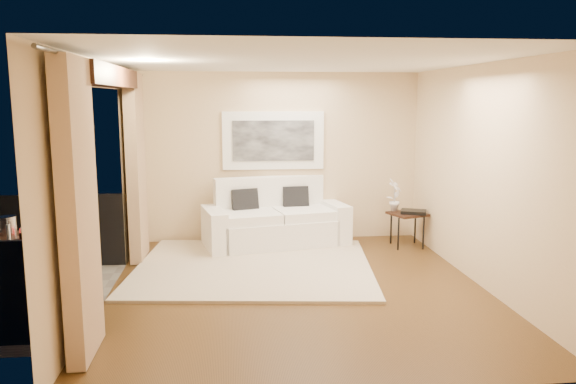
{
  "coord_description": "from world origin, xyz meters",
  "views": [
    {
      "loc": [
        -0.8,
        -6.47,
        2.27
      ],
      "look_at": [
        -0.03,
        0.86,
        1.05
      ],
      "focal_mm": 35.0,
      "sensor_mm": 36.0,
      "label": 1
    }
  ],
  "objects": [
    {
      "name": "rug",
      "position": [
        -0.5,
        0.9,
        0.02
      ],
      "size": [
        3.44,
        3.09,
        0.04
      ],
      "primitive_type": "cube",
      "rotation": [
        0.0,
        0.0,
        -0.11
      ],
      "color": "beige",
      "rests_on": "floor"
    },
    {
      "name": "ice_bucket",
      "position": [
        -3.18,
        -0.31,
        0.93
      ],
      "size": [
        0.18,
        0.18,
        0.2
      ],
      "primitive_type": "cylinder",
      "color": "silver",
      "rests_on": "bistro_table"
    },
    {
      "name": "tray",
      "position": [
        2.01,
        1.75,
        0.56
      ],
      "size": [
        0.45,
        0.4,
        0.05
      ],
      "primitive_type": "cube",
      "rotation": [
        0.0,
        0.0,
        -0.36
      ],
      "color": "black",
      "rests_on": "side_table"
    },
    {
      "name": "bistro_table",
      "position": [
        -3.07,
        -0.46,
        0.75
      ],
      "size": [
        0.78,
        0.78,
        0.83
      ],
      "rotation": [
        0.0,
        0.0,
        0.12
      ],
      "color": "black",
      "rests_on": "balcony"
    },
    {
      "name": "vase",
      "position": [
        -3.06,
        -0.64,
        0.92
      ],
      "size": [
        0.04,
        0.04,
        0.18
      ],
      "primitive_type": "cylinder",
      "color": "white",
      "rests_on": "bistro_table"
    },
    {
      "name": "glass_b",
      "position": [
        -2.9,
        -0.46,
        0.89
      ],
      "size": [
        0.06,
        0.06,
        0.12
      ],
      "primitive_type": "cylinder",
      "color": "silver",
      "rests_on": "bistro_table"
    },
    {
      "name": "room_shell",
      "position": [
        -2.13,
        0.0,
        2.52
      ],
      "size": [
        5.0,
        6.4,
        5.0
      ],
      "color": "white",
      "rests_on": "ground"
    },
    {
      "name": "floor",
      "position": [
        0.0,
        0.0,
        0.0
      ],
      "size": [
        5.0,
        5.0,
        0.0
      ],
      "primitive_type": "plane",
      "color": "#513618",
      "rests_on": "ground"
    },
    {
      "name": "curtains",
      "position": [
        -2.11,
        0.0,
        1.34
      ],
      "size": [
        0.16,
        4.8,
        2.64
      ],
      "color": "tan",
      "rests_on": "ground"
    },
    {
      "name": "glass_a",
      "position": [
        -2.95,
        -0.52,
        0.89
      ],
      "size": [
        0.06,
        0.06,
        0.12
      ],
      "primitive_type": "cylinder",
      "color": "white",
      "rests_on": "bistro_table"
    },
    {
      "name": "balcony_chair_near",
      "position": [
        -2.74,
        -0.87,
        0.55
      ],
      "size": [
        0.52,
        0.52,
        0.95
      ],
      "rotation": [
        0.0,
        0.0,
        -0.34
      ],
      "color": "black",
      "rests_on": "balcony"
    },
    {
      "name": "orchid",
      "position": [
        1.76,
        1.96,
        0.79
      ],
      "size": [
        0.32,
        0.33,
        0.52
      ],
      "primitive_type": "imported",
      "rotation": [
        0.0,
        0.0,
        0.86
      ],
      "color": "white",
      "rests_on": "side_table"
    },
    {
      "name": "side_table",
      "position": [
        1.93,
        1.8,
        0.48
      ],
      "size": [
        0.63,
        0.63,
        0.54
      ],
      "rotation": [
        0.0,
        0.0,
        0.35
      ],
      "color": "black",
      "rests_on": "floor"
    },
    {
      "name": "balcony_chair_far",
      "position": [
        -3.0,
        0.69,
        0.58
      ],
      "size": [
        0.55,
        0.56,
        1.0
      ],
      "rotation": [
        0.0,
        0.0,
        3.49
      ],
      "color": "black",
      "rests_on": "balcony"
    },
    {
      "name": "candle",
      "position": [
        -3.02,
        -0.35,
        0.87
      ],
      "size": [
        0.06,
        0.06,
        0.07
      ],
      "primitive_type": "cylinder",
      "color": "red",
      "rests_on": "bistro_table"
    },
    {
      "name": "artwork",
      "position": [
        -0.1,
        2.46,
        1.62
      ],
      "size": [
        1.62,
        0.07,
        0.92
      ],
      "color": "white",
      "rests_on": "room_shell"
    },
    {
      "name": "sofa",
      "position": [
        -0.12,
        2.1,
        0.37
      ],
      "size": [
        2.33,
        1.37,
        1.05
      ],
      "rotation": [
        0.0,
        0.0,
        0.21
      ],
      "color": "white",
      "rests_on": "floor"
    },
    {
      "name": "balcony",
      "position": [
        -3.31,
        0.0,
        0.18
      ],
      "size": [
        1.81,
        2.6,
        1.17
      ],
      "color": "#605B56",
      "rests_on": "ground"
    }
  ]
}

